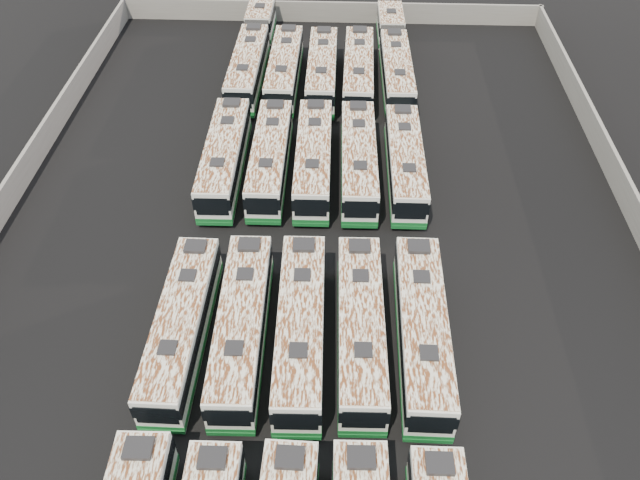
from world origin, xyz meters
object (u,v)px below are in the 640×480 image
(bus_midback_far_right, at_px, (405,162))
(bus_back_center, at_px, (322,71))
(bus_midfront_far_right, at_px, (422,330))
(bus_midback_right, at_px, (359,160))
(bus_midfront_center, at_px, (301,327))
(bus_back_far_right, at_px, (394,56))
(bus_midfront_left, at_px, (242,326))
(bus_midfront_right, at_px, (361,327))
(bus_midback_far_left, at_px, (225,157))
(bus_midback_left, at_px, (270,158))
(bus_midback_center, at_px, (314,158))
(bus_midfront_far_left, at_px, (182,326))
(bus_back_far_left, at_px, (252,51))
(bus_back_left, at_px, (284,69))
(bus_back_right, at_px, (358,71))

(bus_midback_far_right, bearing_deg, bus_back_center, 116.08)
(bus_midfront_far_right, height_order, bus_midback_right, bus_midfront_far_right)
(bus_midfront_center, relative_size, bus_back_far_right, 0.67)
(bus_midfront_left, height_order, bus_midfront_center, bus_midfront_center)
(bus_midfront_center, bearing_deg, bus_midfront_right, 1.39)
(bus_midfront_right, bearing_deg, bus_midback_far_left, 121.64)
(bus_midfront_right, distance_m, bus_midback_far_left, 18.83)
(bus_midback_left, distance_m, bus_midback_far_right, 10.17)
(bus_midback_left, bearing_deg, bus_midfront_center, -78.53)
(bus_midback_left, height_order, bus_midback_center, bus_midback_center)
(bus_midfront_far_left, height_order, bus_midback_left, bus_midback_left)
(bus_midback_far_left, bearing_deg, bus_midfront_center, -67.73)
(bus_midfront_center, distance_m, bus_midback_left, 16.44)
(bus_midfront_right, bearing_deg, bus_midfront_center, -178.44)
(bus_midfront_left, height_order, bus_midback_left, bus_midfront_left)
(bus_midfront_far_right, distance_m, bus_back_far_right, 32.58)
(bus_back_far_left, bearing_deg, bus_midback_left, -78.27)
(bus_midfront_far_left, height_order, bus_midback_far_left, bus_midback_far_left)
(bus_midback_far_left, relative_size, bus_back_left, 1.01)
(bus_midfront_center, distance_m, bus_midback_center, 16.12)
(bus_back_far_right, bearing_deg, bus_midfront_right, -96.96)
(bus_midfront_far_left, xyz_separation_m, bus_midfront_center, (6.80, 0.11, 0.06))
(bus_back_right, bearing_deg, bus_midback_right, -89.21)
(bus_midfront_center, height_order, bus_midfront_far_right, bus_midfront_far_right)
(bus_midfront_far_left, bearing_deg, bus_back_right, 71.59)
(bus_midfront_right, xyz_separation_m, bus_midfront_far_right, (3.48, -0.05, 0.03))
(bus_back_center, bearing_deg, bus_back_far_right, 24.90)
(bus_midback_center, relative_size, bus_back_far_right, 0.66)
(bus_midback_center, xyz_separation_m, bus_back_far_left, (-6.65, 16.85, 0.00))
(bus_midfront_far_right, height_order, bus_midback_left, bus_midfront_far_right)
(bus_midfront_right, bearing_deg, bus_back_left, 101.81)
(bus_midback_center, xyz_separation_m, bus_back_center, (0.13, 13.43, -0.03))
(bus_back_far_left, xyz_separation_m, bus_back_far_right, (13.50, -0.28, -0.05))
(bus_midback_far_left, height_order, bus_back_center, bus_midback_far_left)
(bus_midfront_far_right, xyz_separation_m, bus_midback_right, (-3.52, 15.96, -0.02))
(bus_midfront_right, bearing_deg, bus_midback_right, 89.07)
(bus_midback_right, relative_size, bus_back_left, 1.00)
(bus_midback_left, bearing_deg, bus_midfront_right, -67.34)
(bus_midfront_right, relative_size, bus_back_far_right, 0.66)
(bus_back_left, bearing_deg, bus_midback_right, -63.21)
(bus_midback_left, xyz_separation_m, bus_midback_center, (3.29, 0.02, 0.02))
(bus_midback_center, bearing_deg, bus_midfront_center, -90.57)
(bus_midback_right, xyz_separation_m, bus_back_right, (0.04, 13.41, 0.02))
(bus_midback_far_left, relative_size, bus_back_right, 1.00)
(bus_midfront_far_left, relative_size, bus_midback_far_left, 0.96)
(bus_midfront_right, bearing_deg, bus_back_far_left, 106.00)
(bus_midfront_center, height_order, bus_back_right, bus_back_right)
(bus_midback_far_right, distance_m, bus_back_left, 17.04)
(bus_midfront_center, bearing_deg, bus_back_center, 88.57)
(bus_midback_left, xyz_separation_m, bus_midback_far_right, (10.17, -0.13, -0.03))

